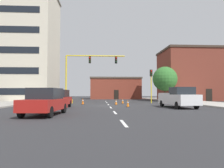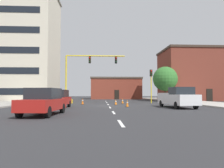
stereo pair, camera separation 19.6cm
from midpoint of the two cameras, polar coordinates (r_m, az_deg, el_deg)
ground_plane at (r=23.94m, az=-0.63°, el=-5.91°), size 160.00×160.00×0.00m
sidewalk_left at (r=34.16m, az=-24.21°, el=-4.56°), size 6.00×56.00×0.14m
sidewalk_right at (r=34.97m, az=21.12°, el=-4.56°), size 6.00×56.00×0.14m
lane_stripe_seg_0 at (r=10.03m, az=2.96°, el=-10.57°), size 0.16×2.40×0.01m
lane_stripe_seg_1 at (r=15.47m, az=0.77°, el=-7.74°), size 0.16×2.40×0.01m
lane_stripe_seg_2 at (r=20.94m, az=-0.26°, el=-6.38°), size 0.16×2.40×0.01m
lane_stripe_seg_3 at (r=26.43m, az=-0.87°, el=-5.58°), size 0.16×2.40×0.01m
lane_stripe_seg_4 at (r=31.92m, az=-1.26°, el=-5.06°), size 0.16×2.40×0.01m
lane_stripe_seg_5 at (r=37.41m, az=-1.54°, el=-4.69°), size 0.16×2.40×0.01m
building_tall_left at (r=44.65m, az=-24.72°, el=9.34°), size 15.48×11.39×20.83m
building_brick_center at (r=53.20m, az=1.10°, el=-1.17°), size 12.51×7.61×5.33m
building_row_right at (r=44.64m, az=22.25°, el=2.23°), size 13.78×9.28×9.93m
traffic_signal_gantry at (r=30.06m, az=-9.98°, el=-0.89°), size 9.22×1.20×6.83m
traffic_light_pole_right at (r=30.58m, az=10.77°, el=1.48°), size 0.32×0.47×4.80m
tree_right_mid at (r=37.53m, az=14.39°, el=1.37°), size 4.24×4.24×6.04m
pickup_truck_white at (r=21.50m, az=17.58°, el=-3.57°), size 2.41×5.54×1.99m
sedan_red_near_left at (r=20.73m, az=-14.37°, el=-3.89°), size 2.10×4.60×1.74m
sedan_red_mid_left at (r=14.24m, az=-17.70°, el=-4.51°), size 2.24×4.65×1.74m
traffic_cone_roadside_a at (r=26.83m, az=-7.78°, el=-4.70°), size 0.36×0.36×0.79m
traffic_cone_roadside_b at (r=21.86m, az=4.42°, el=-5.28°), size 0.36×0.36×0.73m
traffic_cone_roadside_c at (r=28.69m, az=3.08°, el=-4.68°), size 0.36×0.36×0.68m
traffic_cone_roadside_d at (r=25.52m, az=1.25°, el=-4.97°), size 0.36×0.36×0.66m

